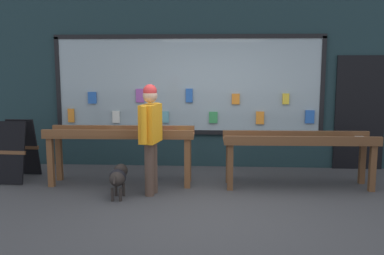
{
  "coord_description": "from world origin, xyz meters",
  "views": [
    {
      "loc": [
        0.12,
        -5.7,
        1.96
      ],
      "look_at": [
        -0.26,
        0.82,
        0.97
      ],
      "focal_mm": 40.0,
      "sensor_mm": 36.0,
      "label": 1
    }
  ],
  "objects_px": {
    "small_dog": "(118,177)",
    "sandwich_board_sign": "(17,150)",
    "display_table_right": "(299,144)",
    "person_browsing": "(151,131)",
    "display_table_left": "(120,139)"
  },
  "relations": [
    {
      "from": "small_dog",
      "to": "sandwich_board_sign",
      "type": "height_order",
      "value": "sandwich_board_sign"
    },
    {
      "from": "display_table_right",
      "to": "small_dog",
      "type": "height_order",
      "value": "display_table_right"
    },
    {
      "from": "small_dog",
      "to": "sandwich_board_sign",
      "type": "xyz_separation_m",
      "value": [
        -1.92,
        0.88,
        0.2
      ]
    },
    {
      "from": "person_browsing",
      "to": "display_table_left",
      "type": "bearing_deg",
      "value": 58.55
    },
    {
      "from": "display_table_right",
      "to": "small_dog",
      "type": "distance_m",
      "value": 2.85
    },
    {
      "from": "person_browsing",
      "to": "sandwich_board_sign",
      "type": "distance_m",
      "value": 2.52
    },
    {
      "from": "display_table_right",
      "to": "small_dog",
      "type": "relative_size",
      "value": 3.8
    },
    {
      "from": "person_browsing",
      "to": "sandwich_board_sign",
      "type": "relative_size",
      "value": 1.64
    },
    {
      "from": "display_table_left",
      "to": "sandwich_board_sign",
      "type": "xyz_separation_m",
      "value": [
        -1.8,
        0.15,
        -0.23
      ]
    },
    {
      "from": "person_browsing",
      "to": "sandwich_board_sign",
      "type": "bearing_deg",
      "value": 84.89
    },
    {
      "from": "display_table_right",
      "to": "small_dog",
      "type": "bearing_deg",
      "value": -165.12
    },
    {
      "from": "display_table_left",
      "to": "person_browsing",
      "type": "height_order",
      "value": "person_browsing"
    },
    {
      "from": "person_browsing",
      "to": "small_dog",
      "type": "bearing_deg",
      "value": 124.21
    },
    {
      "from": "person_browsing",
      "to": "small_dog",
      "type": "xyz_separation_m",
      "value": [
        -0.45,
        -0.2,
        -0.65
      ]
    },
    {
      "from": "display_table_right",
      "to": "small_dog",
      "type": "xyz_separation_m",
      "value": [
        -2.73,
        -0.73,
        -0.37
      ]
    }
  ]
}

